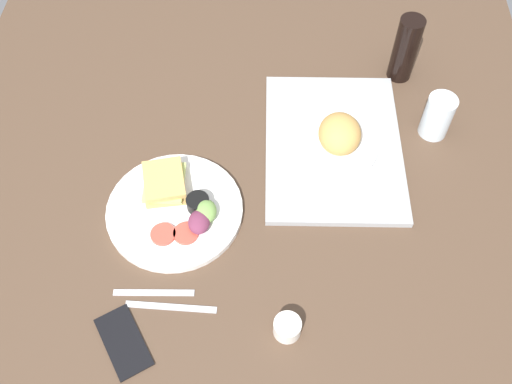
{
  "coord_description": "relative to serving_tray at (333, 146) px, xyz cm",
  "views": [
    {
      "loc": [
        74.6,
        6.31,
        112.59
      ],
      "look_at": [
        2.0,
        3.0,
        4.0
      ],
      "focal_mm": 40.66,
      "sensor_mm": 36.0,
      "label": 1
    }
  ],
  "objects": [
    {
      "name": "fork",
      "position": [
        40.39,
        -38.56,
        -0.55
      ],
      "size": [
        2.07,
        17.04,
        0.5
      ],
      "primitive_type": "cube",
      "rotation": [
        0.0,
        0.0,
        1.61
      ],
      "color": "#B7B7BC",
      "rests_on": "ground_plane"
    },
    {
      "name": "serving_tray",
      "position": [
        0.0,
        0.0,
        0.0
      ],
      "size": [
        45.94,
        34.3,
        1.6
      ],
      "primitive_type": "cube",
      "rotation": [
        0.0,
        0.0,
        0.03
      ],
      "color": "#9EA0A3",
      "rests_on": "ground_plane"
    },
    {
      "name": "plate_with_salad",
      "position": [
        19.75,
        -36.16,
        0.81
      ],
      "size": [
        30.99,
        30.99,
        5.4
      ],
      "color": "white",
      "rests_on": "ground_plane"
    },
    {
      "name": "knife",
      "position": [
        43.39,
        -34.56,
        -0.55
      ],
      "size": [
        1.95,
        19.03,
        0.5
      ],
      "primitive_type": "cube",
      "rotation": [
        0.0,
        0.0,
        1.54
      ],
      "color": "#B7B7BC",
      "rests_on": "ground_plane"
    },
    {
      "name": "soda_bottle",
      "position": [
        -25.98,
        18.41,
        8.43
      ],
      "size": [
        6.4,
        6.4,
        18.45
      ],
      "primitive_type": "cylinder",
      "color": "black",
      "rests_on": "ground_plane"
    },
    {
      "name": "drinking_glass",
      "position": [
        -6.43,
        25.03,
        4.95
      ],
      "size": [
        7.06,
        7.06,
        11.5
      ],
      "primitive_type": "cylinder",
      "color": "silver",
      "rests_on": "ground_plane"
    },
    {
      "name": "bread_plate_near",
      "position": [
        1.13,
        0.5,
        4.3
      ],
      "size": [
        21.14,
        21.14,
        9.36
      ],
      "color": "white",
      "rests_on": "serving_tray"
    },
    {
      "name": "ground_plane",
      "position": [
        14.63,
        -21.21,
        -2.3
      ],
      "size": [
        190.0,
        150.0,
        3.0
      ],
      "primitive_type": "cube",
      "color": "#4C3828"
    },
    {
      "name": "cell_phone",
      "position": [
        51.18,
        -43.07,
        -0.4
      ],
      "size": [
        16.02,
        13.79,
        0.8
      ],
      "primitive_type": "cube",
      "rotation": [
        0.0,
        0.0,
        0.56
      ],
      "color": "black",
      "rests_on": "ground_plane"
    },
    {
      "name": "espresso_cup",
      "position": [
        47.4,
        -10.59,
        1.2
      ],
      "size": [
        5.6,
        5.6,
        4.0
      ],
      "primitive_type": "cylinder",
      "color": "silver",
      "rests_on": "ground_plane"
    }
  ]
}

